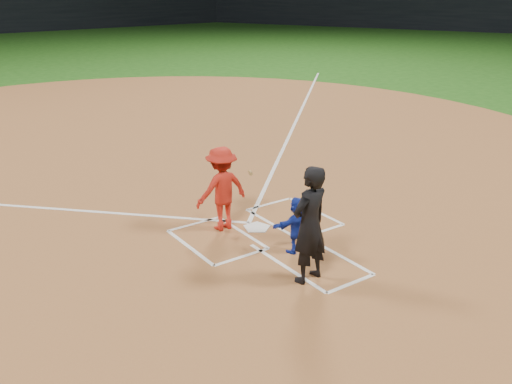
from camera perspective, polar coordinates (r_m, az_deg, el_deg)
ground at (r=11.87m, az=0.08°, el=-3.65°), size 120.00×120.00×0.00m
home_plate_dirt at (r=16.82m, az=-11.75°, el=3.43°), size 28.00×28.00×0.01m
stadium_wall_right at (r=58.42m, az=21.66°, el=16.25°), size 31.04×52.56×3.20m
home_plate at (r=11.87m, az=0.08°, el=-3.56°), size 0.60×0.60×0.02m
catcher at (r=10.71m, az=4.16°, el=-3.27°), size 1.03×0.37×1.09m
umpire at (r=9.54m, az=5.39°, el=-3.28°), size 0.82×0.60×2.06m
chalk_markings at (r=16.20m, az=-10.73°, el=2.85°), size 28.35×17.32×0.01m
batter_at_plate at (r=11.55m, az=-3.43°, el=0.34°), size 1.42×0.85×1.74m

